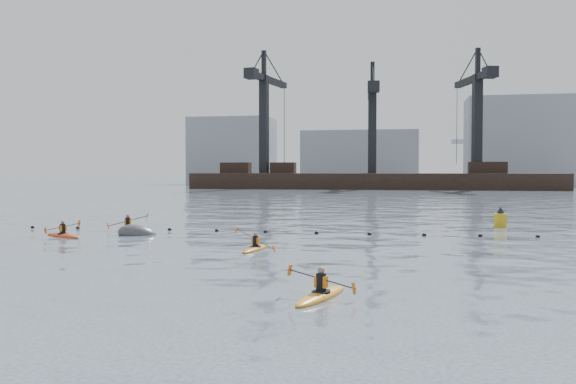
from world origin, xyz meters
name	(u,v)px	position (x,y,z in m)	size (l,w,h in m)	color
ground	(126,339)	(0.00, 0.00, 0.00)	(400.00, 400.00, 0.00)	#35454E
float_line	(291,232)	(-0.50, 22.53, 0.03)	(33.24, 0.73, 0.24)	black
barge_pier	(371,179)	(-0.22, 110.00, 1.89)	(72.00, 19.30, 29.50)	black
skyline	(388,149)	(2.23, 150.27, 9.25)	(141.00, 28.00, 22.00)	gray
kayaker_1	(321,294)	(3.52, 5.01, 0.10)	(2.04, 3.15, 1.00)	orange
kayaker_2	(63,235)	(-12.41, 18.30, 0.10)	(3.02, 2.08, 1.00)	#C83D12
kayaker_3	(255,248)	(-0.76, 14.81, 0.09)	(1.99, 2.90, 1.14)	#C17B16
kayaker_5	(128,229)	(-10.25, 21.78, 0.11)	(2.32, 3.58, 1.22)	orange
mooring_buoy	(138,235)	(-8.79, 19.94, 0.00)	(2.22, 1.31, 1.11)	#3E4043
nav_buoy	(500,220)	(12.02, 28.87, 0.44)	(0.79, 0.79, 1.45)	#BD8A12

